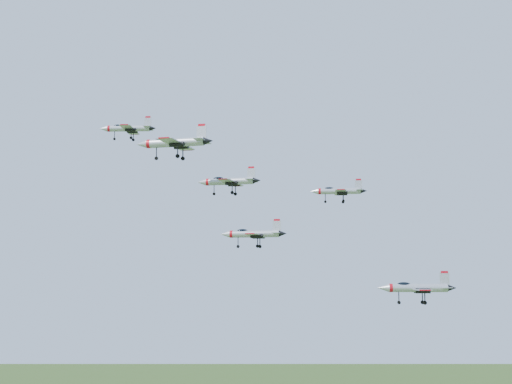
# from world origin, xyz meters

# --- Properties ---
(jet_lead) EXTENTS (11.70, 9.70, 3.12)m
(jet_lead) POSITION_xyz_m (-23.00, 11.30, 152.00)
(jet_lead) COLOR #B3B8C1
(jet_left_high) EXTENTS (11.58, 9.63, 3.09)m
(jet_left_high) POSITION_xyz_m (0.52, -4.59, 138.64)
(jet_left_high) COLOR #B3B8C1
(jet_right_high) EXTENTS (13.47, 11.22, 3.60)m
(jet_right_high) POSITION_xyz_m (-7.00, -13.89, 143.94)
(jet_right_high) COLOR #B3B8C1
(jet_left_low) EXTENTS (11.00, 9.06, 2.94)m
(jet_left_low) POSITION_xyz_m (19.33, 10.75, 138.46)
(jet_left_low) COLOR #B3B8C1
(jet_right_low) EXTENTS (10.64, 8.80, 2.85)m
(jet_right_low) POSITION_xyz_m (6.40, -15.97, 128.76)
(jet_right_low) COLOR #B3B8C1
(jet_trail) EXTENTS (13.55, 11.21, 3.62)m
(jet_trail) POSITION_xyz_m (32.61, -0.04, 120.21)
(jet_trail) COLOR #B3B8C1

